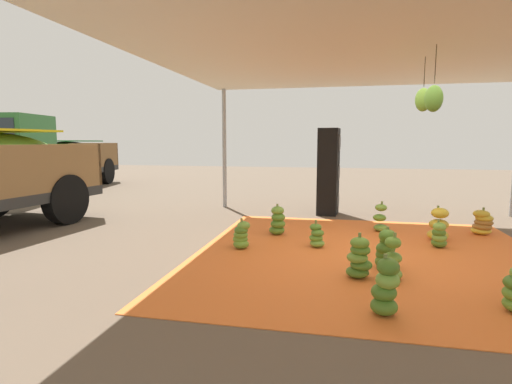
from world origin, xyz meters
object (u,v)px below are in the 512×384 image
(banana_bunch_3, at_px, (386,250))
(banana_bunch_2, at_px, (359,259))
(cargo_truck_far, at_px, (44,156))
(banana_bunch_9, at_px, (439,236))
(banana_bunch_6, at_px, (482,223))
(banana_bunch_4, at_px, (386,288))
(banana_bunch_12, at_px, (241,236))
(banana_bunch_0, at_px, (381,219))
(speaker_stack, at_px, (329,172))
(banana_bunch_10, at_px, (278,221))
(banana_bunch_11, at_px, (317,236))
(banana_bunch_1, at_px, (393,260))
(banana_bunch_8, at_px, (439,225))

(banana_bunch_3, bearing_deg, banana_bunch_2, 141.74)
(cargo_truck_far, bearing_deg, banana_bunch_9, -114.13)
(banana_bunch_3, relative_size, banana_bunch_6, 1.13)
(banana_bunch_4, distance_m, cargo_truck_far, 12.75)
(banana_bunch_2, distance_m, cargo_truck_far, 11.98)
(banana_bunch_3, bearing_deg, banana_bunch_6, -38.52)
(banana_bunch_3, relative_size, banana_bunch_12, 1.17)
(banana_bunch_0, xyz_separation_m, cargo_truck_far, (3.99, 10.38, 0.94))
(banana_bunch_4, xyz_separation_m, speaker_stack, (5.39, 0.72, 0.71))
(banana_bunch_10, xyz_separation_m, cargo_truck_far, (4.66, 8.57, 0.93))
(banana_bunch_9, relative_size, cargo_truck_far, 0.07)
(cargo_truck_far, bearing_deg, banana_bunch_6, -107.71)
(banana_bunch_3, bearing_deg, banana_bunch_11, 47.06)
(banana_bunch_11, height_order, banana_bunch_12, banana_bunch_12)
(banana_bunch_0, relative_size, banana_bunch_1, 0.98)
(banana_bunch_0, bearing_deg, banana_bunch_3, 176.75)
(banana_bunch_1, relative_size, banana_bunch_2, 1.03)
(banana_bunch_3, height_order, banana_bunch_12, banana_bunch_3)
(banana_bunch_6, distance_m, banana_bunch_8, 1.08)
(banana_bunch_3, distance_m, speaker_stack, 4.06)
(banana_bunch_11, bearing_deg, banana_bunch_10, 46.55)
(banana_bunch_8, relative_size, speaker_stack, 0.30)
(banana_bunch_4, bearing_deg, banana_bunch_9, -21.53)
(banana_bunch_6, xyz_separation_m, banana_bunch_11, (-1.47, 2.83, -0.03))
(banana_bunch_0, distance_m, banana_bunch_2, 2.75)
(banana_bunch_2, distance_m, banana_bunch_9, 2.12)
(banana_bunch_2, bearing_deg, banana_bunch_8, -32.12)
(banana_bunch_1, height_order, banana_bunch_4, banana_bunch_4)
(banana_bunch_4, height_order, banana_bunch_10, banana_bunch_4)
(banana_bunch_6, bearing_deg, banana_bunch_2, 141.52)
(banana_bunch_10, bearing_deg, banana_bunch_1, -139.73)
(banana_bunch_4, distance_m, banana_bunch_12, 2.82)
(banana_bunch_9, height_order, speaker_stack, speaker_stack)
(banana_bunch_1, relative_size, banana_bunch_4, 0.96)
(banana_bunch_3, relative_size, cargo_truck_far, 0.08)
(banana_bunch_11, relative_size, speaker_stack, 0.22)
(banana_bunch_6, bearing_deg, banana_bunch_10, 102.39)
(banana_bunch_12, xyz_separation_m, speaker_stack, (3.33, -1.21, 0.77))
(banana_bunch_11, distance_m, banana_bunch_12, 1.18)
(banana_bunch_3, distance_m, banana_bunch_10, 2.31)
(banana_bunch_8, height_order, banana_bunch_11, banana_bunch_8)
(banana_bunch_11, bearing_deg, speaker_stack, -1.33)
(banana_bunch_9, xyz_separation_m, banana_bunch_10, (0.35, 2.60, 0.05))
(banana_bunch_0, xyz_separation_m, banana_bunch_12, (-1.68, 2.22, -0.03))
(banana_bunch_1, relative_size, banana_bunch_6, 1.17)
(banana_bunch_8, xyz_separation_m, banana_bunch_9, (-0.50, 0.10, -0.06))
(banana_bunch_4, relative_size, banana_bunch_10, 1.08)
(banana_bunch_8, xyz_separation_m, banana_bunch_10, (-0.15, 2.69, -0.02))
(banana_bunch_3, bearing_deg, banana_bunch_9, -36.58)
(banana_bunch_2, bearing_deg, banana_bunch_10, 32.91)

